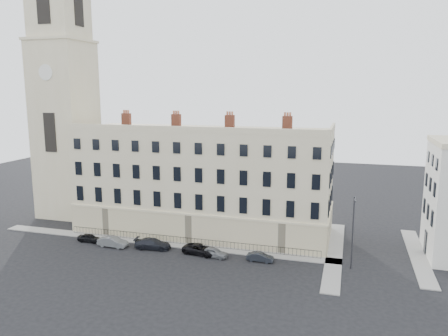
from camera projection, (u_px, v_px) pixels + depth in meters
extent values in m
plane|color=black|center=(218.00, 266.00, 51.48)|extent=(160.00, 160.00, 0.00)
cube|color=beige|center=(203.00, 180.00, 63.14)|extent=(36.00, 12.00, 15.00)
cube|color=#C6B794|center=(189.00, 230.00, 58.38)|extent=(36.10, 0.18, 4.00)
cube|color=#C6B794|center=(329.00, 228.00, 59.12)|extent=(0.18, 12.10, 4.00)
cube|color=beige|center=(188.00, 130.00, 56.21)|extent=(36.00, 0.35, 0.80)
cube|color=beige|center=(332.00, 129.00, 56.80)|extent=(0.35, 12.00, 0.80)
cube|color=brown|center=(126.00, 120.00, 64.94)|extent=(1.30, 0.70, 2.00)
cube|color=brown|center=(176.00, 121.00, 62.73)|extent=(1.30, 0.70, 2.00)
cube|color=brown|center=(230.00, 122.00, 60.52)|extent=(1.30, 0.70, 2.00)
cube|color=brown|center=(287.00, 124.00, 58.31)|extent=(1.30, 0.70, 2.00)
cube|color=beige|center=(66.00, 130.00, 70.51)|extent=(8.00, 8.00, 28.00)
cube|color=beige|center=(58.00, 7.00, 67.13)|extent=(7.04, 7.04, 10.00)
cylinder|color=white|center=(46.00, 72.00, 65.07)|extent=(2.40, 0.14, 2.40)
cube|color=gray|center=(159.00, 243.00, 58.96)|extent=(48.00, 2.00, 0.12)
cube|color=gray|center=(335.00, 253.00, 55.43)|extent=(2.00, 24.00, 0.12)
cube|color=gray|center=(417.00, 255.00, 54.56)|extent=(2.00, 20.00, 0.12)
cube|color=black|center=(187.00, 238.00, 58.06)|extent=(35.00, 0.04, 0.04)
cube|color=black|center=(187.00, 244.00, 58.22)|extent=(35.00, 0.04, 0.04)
imported|color=black|center=(89.00, 238.00, 59.41)|extent=(3.30, 1.38, 1.12)
imported|color=slate|center=(113.00, 242.00, 57.59)|extent=(4.10, 1.55, 1.34)
imported|color=black|center=(153.00, 244.00, 56.81)|extent=(4.92, 2.41, 1.38)
imported|color=black|center=(200.00, 249.00, 54.96)|extent=(4.86, 2.75, 1.28)
imported|color=gray|center=(214.00, 252.00, 54.00)|extent=(3.71, 1.86, 1.21)
imported|color=#20232A|center=(260.00, 257.00, 52.68)|extent=(3.30, 1.24, 1.08)
cylinder|color=#303035|center=(353.00, 233.00, 49.92)|extent=(0.17, 0.17, 8.61)
cylinder|color=#303035|center=(355.00, 199.00, 48.45)|extent=(0.20, 1.62, 0.11)
cube|color=#303035|center=(355.00, 201.00, 47.74)|extent=(0.23, 0.55, 0.13)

